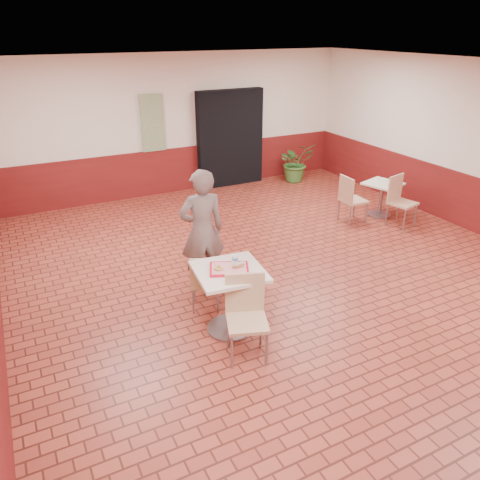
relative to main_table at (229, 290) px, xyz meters
name	(u,v)px	position (x,y,z in m)	size (l,w,h in m)	color
room_shell	(309,190)	(1.40, 0.44, 0.93)	(8.01, 10.01, 3.01)	maroon
wainscot_band	(305,257)	(1.40, 0.44, -0.07)	(8.00, 10.00, 1.00)	maroon
corridor_doorway	(230,139)	(2.60, 5.32, 0.53)	(1.60, 0.22, 2.20)	black
promo_poster	(153,123)	(0.80, 5.38, 1.03)	(0.50, 0.03, 1.20)	gray
main_table	(229,290)	(0.00, 0.00, 0.00)	(0.80, 0.80, 0.85)	beige
chair_main_front	(246,312)	(-0.03, -0.49, -0.02)	(0.58, 0.58, 0.98)	tan
chair_main_back	(205,280)	(-0.09, 0.55, -0.11)	(0.50, 0.50, 0.82)	#D3BC7E
customer	(202,231)	(0.13, 1.13, 0.32)	(0.65, 0.43, 1.78)	#715D57
serving_tray	(229,269)	(0.00, 0.00, 0.29)	(0.46, 0.36, 0.03)	red
ring_donut	(218,268)	(-0.13, 0.03, 0.32)	(0.11, 0.11, 0.03)	#C19046
long_john_donut	(238,265)	(0.10, -0.03, 0.33)	(0.16, 0.08, 0.05)	#B26F34
paper_cup	(235,259)	(0.12, 0.09, 0.35)	(0.07, 0.07, 0.09)	silver
second_table	(382,194)	(4.39, 2.14, -0.11)	(0.64, 0.64, 0.68)	beige
chair_second_left	(350,197)	(3.58, 2.11, -0.05)	(0.45, 0.45, 0.93)	tan
chair_second_front	(399,198)	(4.34, 1.62, -0.04)	(0.53, 0.53, 0.96)	tan
potted_plant	(296,162)	(4.13, 4.84, -0.10)	(0.84, 0.73, 0.93)	#3D732E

